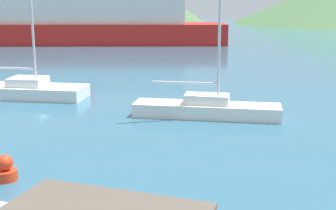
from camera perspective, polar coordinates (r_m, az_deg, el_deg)
The scene contains 5 objects.
sailboat_inner at distance 20.36m, azimuth 4.75°, elevation -0.19°, with size 6.37×1.55×9.69m.
sailboat_middle at distance 25.41m, azimuth -16.66°, elevation 1.91°, with size 6.06×2.31×10.30m.
ferry_distant at distance 54.45m, azimuth -9.76°, elevation 9.82°, with size 31.71×12.06×6.92m.
buoy_marker at distance 14.14m, azimuth -19.23°, elevation -7.45°, with size 0.66×0.66×0.75m.
hill_west at distance 108.87m, azimuth -3.08°, elevation 12.65°, with size 27.28×27.28×9.38m.
Camera 1 is at (3.63, -2.55, 5.04)m, focal length 50.00 mm.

